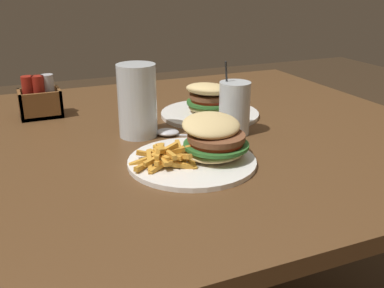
% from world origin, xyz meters
% --- Properties ---
extents(dining_table, '(1.26, 1.12, 0.74)m').
position_xyz_m(dining_table, '(0.00, 0.00, 0.60)').
color(dining_table, brown).
rests_on(dining_table, ground_plane).
extents(meal_plate_near, '(0.26, 0.26, 0.10)m').
position_xyz_m(meal_plate_near, '(-0.04, -0.20, 0.77)').
color(meal_plate_near, white).
rests_on(meal_plate_near, dining_table).
extents(beer_glass, '(0.09, 0.09, 0.17)m').
position_xyz_m(beer_glass, '(-0.11, 0.01, 0.82)').
color(beer_glass, silver).
rests_on(beer_glass, dining_table).
extents(juice_glass, '(0.08, 0.08, 0.18)m').
position_xyz_m(juice_glass, '(0.11, -0.06, 0.80)').
color(juice_glass, silver).
rests_on(juice_glass, dining_table).
extents(spoon, '(0.17, 0.11, 0.02)m').
position_xyz_m(spoon, '(-0.04, -0.02, 0.74)').
color(spoon, silver).
rests_on(spoon, dining_table).
extents(meal_plate_far, '(0.27, 0.27, 0.10)m').
position_xyz_m(meal_plate_far, '(0.11, 0.09, 0.77)').
color(meal_plate_far, white).
rests_on(meal_plate_far, dining_table).
extents(condiment_caddy, '(0.11, 0.08, 0.11)m').
position_xyz_m(condiment_caddy, '(-0.31, 0.27, 0.78)').
color(condiment_caddy, brown).
rests_on(condiment_caddy, dining_table).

